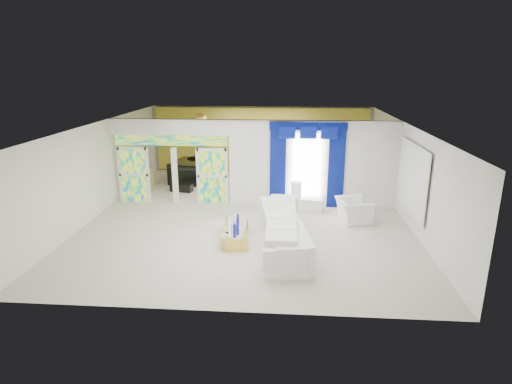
# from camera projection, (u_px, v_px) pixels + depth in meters

# --- Properties ---
(floor) EXTENTS (12.00, 12.00, 0.00)m
(floor) POSITION_uv_depth(u_px,v_px,m) (250.00, 213.00, 14.30)
(floor) COLOR #B7AF9E
(floor) RESTS_ON ground
(dividing_wall) EXTENTS (5.70, 0.18, 3.00)m
(dividing_wall) POSITION_uv_depth(u_px,v_px,m) (314.00, 164.00, 14.67)
(dividing_wall) COLOR white
(dividing_wall) RESTS_ON ground
(dividing_header) EXTENTS (4.30, 0.18, 0.55)m
(dividing_header) POSITION_uv_depth(u_px,v_px,m) (170.00, 127.00, 14.68)
(dividing_header) COLOR white
(dividing_header) RESTS_ON dividing_wall
(stained_panel_left) EXTENTS (0.95, 0.04, 2.00)m
(stained_panel_left) POSITION_uv_depth(u_px,v_px,m) (134.00, 175.00, 15.28)
(stained_panel_left) COLOR #994C3F
(stained_panel_left) RESTS_ON ground
(stained_panel_right) EXTENTS (0.95, 0.04, 2.00)m
(stained_panel_right) POSITION_uv_depth(u_px,v_px,m) (212.00, 176.00, 15.07)
(stained_panel_right) COLOR #994C3F
(stained_panel_right) RESTS_ON ground
(stained_transom) EXTENTS (4.00, 0.05, 0.35)m
(stained_transom) POSITION_uv_depth(u_px,v_px,m) (171.00, 141.00, 14.82)
(stained_transom) COLOR #994C3F
(stained_transom) RESTS_ON dividing_header
(window_pane) EXTENTS (1.00, 0.02, 2.30)m
(window_pane) POSITION_uv_depth(u_px,v_px,m) (307.00, 166.00, 14.61)
(window_pane) COLOR white
(window_pane) RESTS_ON dividing_wall
(blue_drape_left) EXTENTS (0.55, 0.10, 2.80)m
(blue_drape_left) POSITION_uv_depth(u_px,v_px,m) (278.00, 167.00, 14.67)
(blue_drape_left) COLOR #04074E
(blue_drape_left) RESTS_ON ground
(blue_drape_right) EXTENTS (0.55, 0.10, 2.80)m
(blue_drape_right) POSITION_uv_depth(u_px,v_px,m) (336.00, 168.00, 14.52)
(blue_drape_right) COLOR #04074E
(blue_drape_right) RESTS_ON ground
(blue_pelmet) EXTENTS (2.60, 0.12, 0.25)m
(blue_pelmet) POSITION_uv_depth(u_px,v_px,m) (308.00, 126.00, 14.19)
(blue_pelmet) COLOR #04074E
(blue_pelmet) RESTS_ON dividing_wall
(wall_mirror) EXTENTS (0.04, 2.70, 1.90)m
(wall_mirror) POSITION_uv_depth(u_px,v_px,m) (413.00, 179.00, 12.55)
(wall_mirror) COLOR white
(wall_mirror) RESTS_ON ground
(gold_curtains) EXTENTS (9.70, 0.12, 2.90)m
(gold_curtains) POSITION_uv_depth(u_px,v_px,m) (261.00, 140.00, 19.51)
(gold_curtains) COLOR gold
(gold_curtains) RESTS_ON ground
(white_sofa) EXTENTS (1.53, 4.21, 0.78)m
(white_sofa) POSITION_uv_depth(u_px,v_px,m) (283.00, 232.00, 11.64)
(white_sofa) COLOR white
(white_sofa) RESTS_ON ground
(coffee_table) EXTENTS (0.86, 1.83, 0.39)m
(coffee_table) POSITION_uv_depth(u_px,v_px,m) (235.00, 233.00, 12.08)
(coffee_table) COLOR gold
(coffee_table) RESTS_ON ground
(console_table) EXTENTS (1.25, 0.54, 0.40)m
(console_table) POSITION_uv_depth(u_px,v_px,m) (305.00, 204.00, 14.59)
(console_table) COLOR white
(console_table) RESTS_ON ground
(table_lamp) EXTENTS (0.36, 0.36, 0.58)m
(table_lamp) POSITION_uv_depth(u_px,v_px,m) (296.00, 190.00, 14.47)
(table_lamp) COLOR white
(table_lamp) RESTS_ON console_table
(armchair) EXTENTS (1.15, 1.26, 0.72)m
(armchair) POSITION_uv_depth(u_px,v_px,m) (353.00, 210.00, 13.46)
(armchair) COLOR white
(armchair) RESTS_ON ground
(grand_piano) EXTENTS (1.61, 1.94, 0.88)m
(grand_piano) POSITION_uv_depth(u_px,v_px,m) (190.00, 171.00, 18.18)
(grand_piano) COLOR black
(grand_piano) RESTS_ON ground
(piano_bench) EXTENTS (0.91, 0.48, 0.29)m
(piano_bench) POSITION_uv_depth(u_px,v_px,m) (182.00, 188.00, 16.73)
(piano_bench) COLOR black
(piano_bench) RESTS_ON ground
(tv_console) EXTENTS (0.64, 0.60, 0.85)m
(tv_console) POSITION_uv_depth(u_px,v_px,m) (145.00, 180.00, 16.83)
(tv_console) COLOR #AB7855
(tv_console) RESTS_ON ground
(chandelier) EXTENTS (0.60, 0.60, 0.60)m
(chandelier) POSITION_uv_depth(u_px,v_px,m) (200.00, 121.00, 16.96)
(chandelier) COLOR gold
(chandelier) RESTS_ON ceiling
(decanters) EXTENTS (0.23, 1.07, 0.26)m
(decanters) POSITION_uv_depth(u_px,v_px,m) (235.00, 224.00, 11.93)
(decanters) COLOR white
(decanters) RESTS_ON coffee_table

